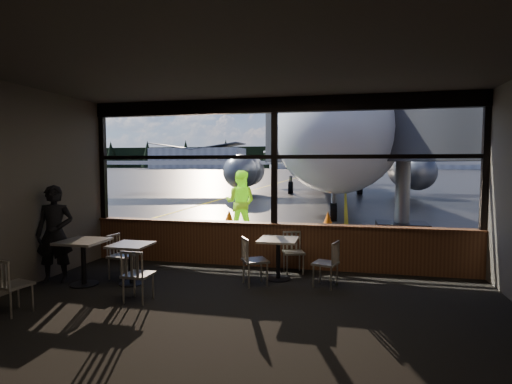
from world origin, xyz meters
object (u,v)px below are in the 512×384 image
(cafe_table_left, at_px, (84,263))
(passenger, at_px, (55,234))
(airliner, at_px, (326,110))
(ground_crew, at_px, (240,202))
(chair_near_w, at_px, (255,261))
(cone_nose, at_px, (328,217))
(cone_wing, at_px, (250,191))
(cafe_table_near, at_px, (278,259))
(chair_left_s, at_px, (14,285))
(chair_near_e, at_px, (325,264))
(jet_bridge, at_px, (415,154))
(cone_extra, at_px, (229,217))
(chair_near_n, at_px, (294,253))
(chair_mid_w, at_px, (122,257))
(chair_mid_s, at_px, (138,275))
(cafe_table_mid, at_px, (131,264))

(cafe_table_left, height_order, passenger, passenger)
(airliner, relative_size, ground_crew, 19.78)
(passenger, relative_size, ground_crew, 0.91)
(chair_near_w, distance_m, cone_nose, 7.97)
(cafe_table_left, height_order, cone_wing, cafe_table_left)
(cone_wing, bearing_deg, cafe_table_near, -75.23)
(cone_nose, xyz_separation_m, cone_wing, (-6.20, 13.72, 0.00))
(chair_left_s, bearing_deg, chair_near_w, 47.02)
(chair_near_e, height_order, cone_nose, chair_near_e)
(chair_left_s, xyz_separation_m, cone_wing, (-2.17, 23.71, -0.20))
(chair_near_e, distance_m, chair_near_w, 1.23)
(jet_bridge, bearing_deg, cone_extra, -178.87)
(airliner, height_order, chair_near_n, airliner)
(cafe_table_near, xyz_separation_m, cafe_table_left, (-3.31, -1.10, 0.02))
(cafe_table_left, distance_m, chair_near_n, 3.87)
(jet_bridge, distance_m, ground_crew, 5.80)
(cone_nose, xyz_separation_m, cone_extra, (-3.40, -1.23, 0.05))
(jet_bridge, bearing_deg, chair_left_s, -127.38)
(cafe_table_left, distance_m, chair_mid_w, 0.68)
(ground_crew, distance_m, cone_wing, 17.00)
(airliner, xyz_separation_m, chair_mid_w, (-2.75, -21.62, -5.49))
(chair_mid_s, distance_m, chair_mid_w, 1.44)
(cafe_table_near, relative_size, chair_near_e, 0.93)
(chair_left_s, relative_size, cone_nose, 1.91)
(jet_bridge, xyz_separation_m, chair_left_s, (-6.79, -8.89, -2.06))
(cafe_table_mid, relative_size, chair_mid_s, 0.87)
(cafe_table_near, distance_m, chair_left_s, 4.24)
(ground_crew, relative_size, cone_extra, 3.64)
(airliner, height_order, jet_bridge, airliner)
(jet_bridge, relative_size, chair_mid_w, 13.50)
(cafe_table_mid, relative_size, chair_mid_w, 0.87)
(chair_near_w, distance_m, ground_crew, 5.31)
(chair_near_w, distance_m, cone_extra, 7.12)
(chair_near_n, bearing_deg, cone_wing, -93.77)
(jet_bridge, height_order, cafe_table_near, jet_bridge)
(chair_left_s, distance_m, ground_crew, 7.29)
(chair_mid_s, relative_size, ground_crew, 0.43)
(airliner, xyz_separation_m, cone_wing, (-5.46, 0.16, -5.69))
(chair_mid_s, xyz_separation_m, cone_extra, (-0.86, 7.92, -0.16))
(cafe_table_left, bearing_deg, passenger, 174.65)
(chair_near_e, relative_size, cone_nose, 1.90)
(airliner, distance_m, passenger, 22.96)
(cafe_table_mid, bearing_deg, ground_crew, 83.98)
(cafe_table_near, relative_size, chair_near_n, 0.93)
(cafe_table_mid, distance_m, cone_wing, 22.28)
(cafe_table_left, bearing_deg, cafe_table_mid, 16.53)
(chair_near_n, bearing_deg, chair_mid_w, -0.64)
(jet_bridge, height_order, chair_near_n, jet_bridge)
(cafe_table_near, bearing_deg, jet_bridge, 62.14)
(cafe_table_left, relative_size, cone_wing, 1.85)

